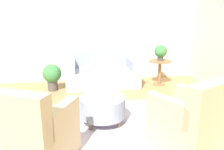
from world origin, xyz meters
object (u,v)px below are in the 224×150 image
object	(u,v)px
armchair_right	(189,123)
ottoman_table	(103,106)
potted_plant_on_side_table	(161,52)
side_table	(160,68)
couch	(102,73)
armchair_left	(35,135)
potted_plant_floor	(52,75)

from	to	relation	value
armchair_right	ottoman_table	world-z (taller)	armchair_right
potted_plant_on_side_table	side_table	bearing A→B (deg)	-116.57
ottoman_table	potted_plant_on_side_table	world-z (taller)	potted_plant_on_side_table
couch	ottoman_table	xyz separation A→B (m)	(-0.25, -2.18, -0.03)
armchair_left	armchair_right	distance (m)	1.97
potted_plant_floor	side_table	bearing A→B (deg)	0.39
couch	potted_plant_on_side_table	size ratio (longest dim) A/B	4.55
side_table	potted_plant_on_side_table	world-z (taller)	potted_plant_on_side_table
side_table	potted_plant_floor	distance (m)	2.76
armchair_right	potted_plant_floor	xyz separation A→B (m)	(-2.05, 2.86, -0.00)
armchair_right	side_table	bearing A→B (deg)	76.17
couch	side_table	world-z (taller)	couch
potted_plant_floor	armchair_left	bearing A→B (deg)	-88.43
couch	potted_plant_on_side_table	distance (m)	1.63
side_table	potted_plant_on_side_table	xyz separation A→B (m)	(0.00, 0.00, 0.44)
armchair_left	side_table	size ratio (longest dim) A/B	1.62
couch	armchair_right	distance (m)	3.23
armchair_left	potted_plant_floor	world-z (taller)	armchair_left
couch	armchair_left	distance (m)	3.34
armchair_left	ottoman_table	bearing A→B (deg)	45.72
armchair_left	potted_plant_on_side_table	size ratio (longest dim) A/B	2.59
couch	side_table	distance (m)	1.53
armchair_right	potted_plant_on_side_table	size ratio (longest dim) A/B	2.59
side_table	armchair_left	bearing A→B (deg)	-132.91
armchair_right	potted_plant_on_side_table	xyz separation A→B (m)	(0.71, 2.88, 0.50)
couch	armchair_left	bearing A→B (deg)	-110.54
armchair_right	potted_plant_floor	world-z (taller)	armchair_right
armchair_right	ottoman_table	size ratio (longest dim) A/B	1.38
potted_plant_on_side_table	potted_plant_floor	world-z (taller)	potted_plant_on_side_table
side_table	ottoman_table	bearing A→B (deg)	-132.22
couch	potted_plant_on_side_table	xyz separation A→B (m)	(1.51, -0.25, 0.56)
side_table	couch	bearing A→B (deg)	170.60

